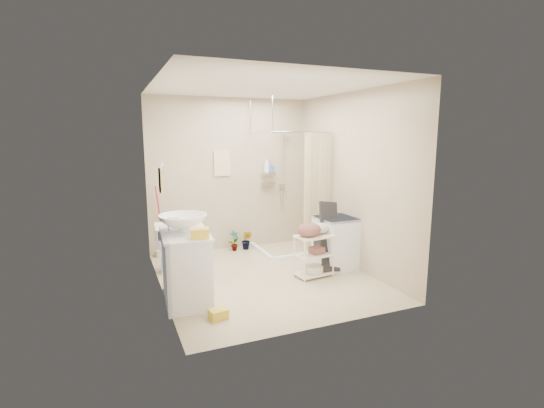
{
  "coord_description": "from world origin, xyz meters",
  "views": [
    {
      "loc": [
        -1.94,
        -4.93,
        1.96
      ],
      "look_at": [
        0.22,
        0.25,
        0.99
      ],
      "focal_mm": 26.0,
      "sensor_mm": 36.0,
      "label": 1
    }
  ],
  "objects_px": {
    "vanity": "(186,266)",
    "toilet": "(180,247)",
    "washing_machine": "(336,242)",
    "laundry_rack": "(314,252)"
  },
  "relations": [
    {
      "from": "washing_machine",
      "to": "laundry_rack",
      "type": "height_order",
      "value": "washing_machine"
    },
    {
      "from": "washing_machine",
      "to": "laundry_rack",
      "type": "relative_size",
      "value": 1.07
    },
    {
      "from": "vanity",
      "to": "toilet",
      "type": "distance_m",
      "value": 1.11
    },
    {
      "from": "laundry_rack",
      "to": "vanity",
      "type": "bearing_deg",
      "value": 177.83
    },
    {
      "from": "vanity",
      "to": "toilet",
      "type": "relative_size",
      "value": 1.34
    },
    {
      "from": "toilet",
      "to": "washing_machine",
      "type": "height_order",
      "value": "washing_machine"
    },
    {
      "from": "toilet",
      "to": "laundry_rack",
      "type": "bearing_deg",
      "value": -115.36
    },
    {
      "from": "vanity",
      "to": "laundry_rack",
      "type": "height_order",
      "value": "vanity"
    },
    {
      "from": "vanity",
      "to": "washing_machine",
      "type": "height_order",
      "value": "vanity"
    },
    {
      "from": "toilet",
      "to": "laundry_rack",
      "type": "height_order",
      "value": "toilet"
    }
  ]
}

